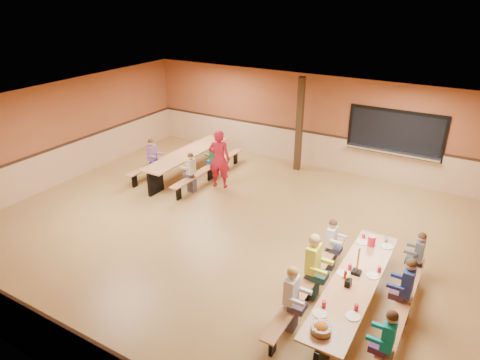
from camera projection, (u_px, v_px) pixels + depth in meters
The scene contains 23 objects.
ground at pixel (232, 231), 10.48m from camera, with size 12.00×12.00×0.00m, color olive.
room_envelope at pixel (232, 206), 10.20m from camera, with size 12.04×10.04×3.02m.
kitchen_pass_through at pixel (395, 135), 12.57m from camera, with size 2.78×0.28×1.38m.
structural_post at pixel (299, 125), 13.41m from camera, with size 0.18×0.18×3.00m, color black.
cafeteria_table_main at pixel (353, 291), 7.62m from camera, with size 1.91×3.70×0.74m.
cafeteria_table_second at pixel (188, 159), 13.42m from camera, with size 1.91×3.70×0.74m.
seated_child_white_left at pixel (291, 299), 7.27m from camera, with size 0.39×0.32×1.26m, color silver, non-canonical shape.
seated_adult_yellow at pixel (313, 267), 8.02m from camera, with size 0.44×0.36×1.35m, color yellow, non-canonical shape.
seated_child_grey_left at pixel (331, 245), 8.88m from camera, with size 0.34×0.28×1.15m, color silver, non-canonical shape.
seated_child_teal_right at pixel (387, 345), 6.36m from camera, with size 0.37×0.31×1.22m, color #0D8D8D, non-canonical shape.
seated_child_navy_right at pixel (406, 291), 7.45m from camera, with size 0.40×0.33×1.28m, color navy, non-canonical shape.
seated_child_char_right at pixel (418, 259), 8.42m from camera, with size 0.34×0.28×1.15m, color #484C52, non-canonical shape.
seated_child_purple_sec at pixel (152, 159), 13.21m from camera, with size 0.38×0.31×1.23m, color #7C5180, non-canonical shape.
seated_child_green_sec at pixel (214, 161), 13.21m from camera, with size 0.32×0.26×1.10m, color #276343, non-canonical shape.
seated_child_tan_sec at pixel (191, 173), 12.28m from camera, with size 0.35×0.29×1.17m, color #B0AE8B, non-canonical shape.
standing_woman at pixel (219, 159), 12.46m from camera, with size 0.64×0.42×1.76m, color #A51224.
punch_pitcher at pixel (372, 241), 8.52m from camera, with size 0.16×0.16×0.22m, color red.
chip_bowl at pixel (321, 328), 6.39m from camera, with size 0.32×0.32×0.15m, color orange, non-canonical shape.
napkin_dispenser at pixel (348, 283), 7.38m from camera, with size 0.10×0.14×0.13m, color black.
condiment_mustard at pixel (347, 281), 7.41m from camera, with size 0.06×0.06×0.17m, color yellow.
condiment_ketchup at pixel (345, 275), 7.56m from camera, with size 0.06×0.06×0.17m, color #B2140F.
table_paddle at pixel (357, 267), 7.67m from camera, with size 0.16×0.16×0.56m.
place_settings at pixel (355, 278), 7.51m from camera, with size 0.65×3.30×0.11m, color beige, non-canonical shape.
Camera 1 is at (4.72, -7.69, 5.48)m, focal length 32.00 mm.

